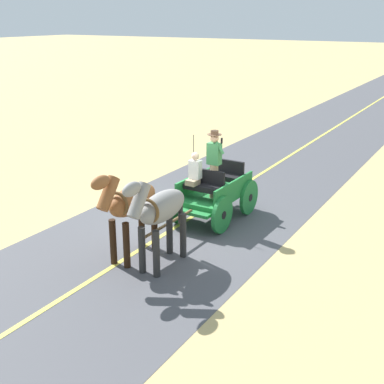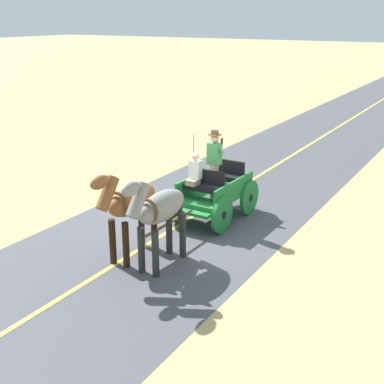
% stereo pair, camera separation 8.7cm
% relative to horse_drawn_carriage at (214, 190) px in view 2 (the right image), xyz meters
% --- Properties ---
extents(ground_plane, '(200.00, 200.00, 0.00)m').
position_rel_horse_drawn_carriage_xyz_m(ground_plane, '(0.55, 0.65, -0.82)').
color(ground_plane, tan).
extents(road_surface, '(5.62, 160.00, 0.01)m').
position_rel_horse_drawn_carriage_xyz_m(road_surface, '(0.55, 0.65, -0.81)').
color(road_surface, '#4C4C51').
rests_on(road_surface, ground).
extents(road_centre_stripe, '(0.12, 160.00, 0.00)m').
position_rel_horse_drawn_carriage_xyz_m(road_centre_stripe, '(0.55, 0.65, -0.81)').
color(road_centre_stripe, '#DBCC4C').
rests_on(road_centre_stripe, road_surface).
extents(horse_drawn_carriage, '(1.45, 4.51, 2.50)m').
position_rel_horse_drawn_carriage_xyz_m(horse_drawn_carriage, '(0.00, 0.00, 0.00)').
color(horse_drawn_carriage, '#1E7233').
rests_on(horse_drawn_carriage, ground).
extents(horse_near_side, '(0.58, 2.13, 2.21)m').
position_rel_horse_drawn_carriage_xyz_m(horse_near_side, '(-0.34, 3.04, 0.51)').
color(horse_near_side, gray).
rests_on(horse_near_side, ground).
extents(horse_off_side, '(0.59, 2.13, 2.21)m').
position_rel_horse_drawn_carriage_xyz_m(horse_off_side, '(0.45, 3.02, 0.51)').
color(horse_off_side, brown).
rests_on(horse_off_side, ground).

